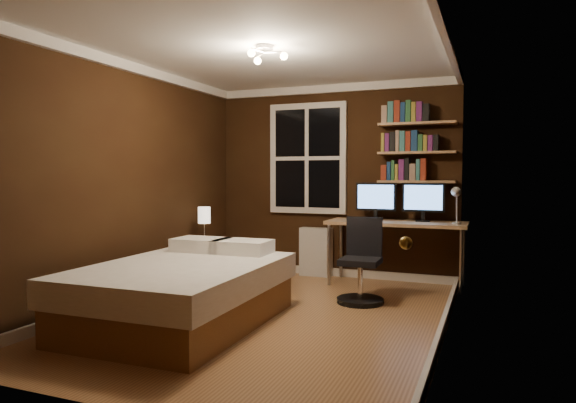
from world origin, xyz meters
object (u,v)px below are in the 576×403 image
at_px(nightstand, 205,263).
at_px(monitor_right, 423,202).
at_px(bedside_lamp, 204,225).
at_px(monitor_left, 376,201).
at_px(bed, 183,292).
at_px(desk, 396,226).
at_px(desk_lamp, 456,205).
at_px(office_chair, 361,271).
at_px(radiator, 316,252).

relative_size(nightstand, monitor_right, 1.02).
xyz_separation_m(bedside_lamp, monitor_left, (1.93, 0.82, 0.28)).
bearing_deg(bed, desk, 56.12).
relative_size(desk, monitor_left, 3.30).
bearing_deg(monitor_right, bed, -127.04).
relative_size(nightstand, bedside_lamp, 1.16).
xyz_separation_m(desk, monitor_right, (0.30, 0.08, 0.29)).
relative_size(bed, desk_lamp, 4.58).
distance_m(monitor_left, office_chair, 1.23).
xyz_separation_m(monitor_right, desk_lamp, (0.39, -0.25, -0.01)).
distance_m(desk, monitor_left, 0.40).
bearing_deg(bedside_lamp, desk_lamp, 11.25).
height_order(monitor_left, office_chair, monitor_left).
bearing_deg(monitor_left, desk_lamp, -14.51).
bearing_deg(monitor_right, desk_lamp, -32.44).
bearing_deg(bedside_lamp, desk, 18.61).
xyz_separation_m(monitor_right, office_chair, (-0.50, -1.02, -0.68)).
height_order(bed, desk_lamp, desk_lamp).
relative_size(bed, radiator, 3.17).
distance_m(monitor_right, office_chair, 1.33).
distance_m(nightstand, bedside_lamp, 0.47).
height_order(desk, monitor_right, monitor_right).
height_order(bed, radiator, bed).
bearing_deg(desk, bedside_lamp, -161.39).
height_order(bedside_lamp, monitor_right, monitor_right).
xyz_separation_m(nightstand, monitor_left, (1.93, 0.82, 0.75)).
relative_size(bedside_lamp, desk_lamp, 0.99).
relative_size(radiator, monitor_left, 1.28).
bearing_deg(desk_lamp, office_chair, -139.02).
height_order(nightstand, radiator, radiator).
relative_size(nightstand, monitor_left, 1.02).
bearing_deg(monitor_left, bed, -117.28).
height_order(bedside_lamp, desk_lamp, desk_lamp).
bearing_deg(bed, monitor_right, 52.10).
distance_m(bedside_lamp, desk, 2.32).
distance_m(desk, monitor_right, 0.43).
height_order(monitor_right, desk_lamp, monitor_right).
bearing_deg(desk, desk_lamp, -13.51).
relative_size(bed, office_chair, 2.28).
height_order(bed, nightstand, bed).
bearing_deg(desk, monitor_right, 15.18).
bearing_deg(nightstand, monitor_left, 16.78).
xyz_separation_m(bed, monitor_left, (1.22, 2.37, 0.72)).
bearing_deg(radiator, monitor_left, -9.11).
height_order(monitor_right, office_chair, monitor_right).
height_order(bed, desk, desk).
bearing_deg(monitor_left, radiator, 170.89).
xyz_separation_m(desk, monitor_left, (-0.27, 0.08, 0.29)).
distance_m(bedside_lamp, desk_lamp, 2.96).
relative_size(radiator, office_chair, 0.72).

